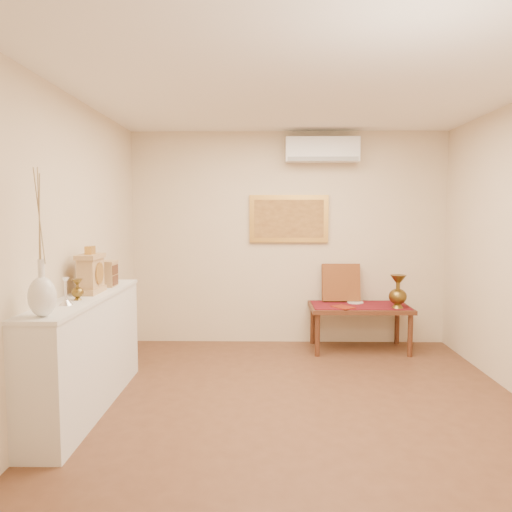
{
  "coord_description": "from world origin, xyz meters",
  "views": [
    {
      "loc": [
        -0.31,
        -4.14,
        1.68
      ],
      "look_at": [
        -0.4,
        1.15,
        1.22
      ],
      "focal_mm": 35.0,
      "sensor_mm": 36.0,
      "label": 1
    }
  ],
  "objects_px": {
    "brass_urn_tall": "(398,288)",
    "wooden_chest": "(107,273)",
    "white_vase": "(40,244)",
    "mantel_clock": "(91,273)",
    "display_ledge": "(87,352)",
    "low_table": "(359,311)"
  },
  "relations": [
    {
      "from": "low_table",
      "to": "mantel_clock",
      "type": "bearing_deg",
      "value": -146.78
    },
    {
      "from": "white_vase",
      "to": "display_ledge",
      "type": "xyz_separation_m",
      "value": [
        -0.02,
        0.85,
        -0.98
      ]
    },
    {
      "from": "brass_urn_tall",
      "to": "display_ledge",
      "type": "height_order",
      "value": "brass_urn_tall"
    },
    {
      "from": "wooden_chest",
      "to": "brass_urn_tall",
      "type": "bearing_deg",
      "value": 20.85
    },
    {
      "from": "display_ledge",
      "to": "mantel_clock",
      "type": "xyz_separation_m",
      "value": [
        0.01,
        0.13,
        0.66
      ]
    },
    {
      "from": "brass_urn_tall",
      "to": "wooden_chest",
      "type": "relative_size",
      "value": 1.95
    },
    {
      "from": "brass_urn_tall",
      "to": "wooden_chest",
      "type": "distance_m",
      "value": 3.29
    },
    {
      "from": "brass_urn_tall",
      "to": "mantel_clock",
      "type": "bearing_deg",
      "value": -153.13
    },
    {
      "from": "display_ledge",
      "to": "wooden_chest",
      "type": "xyz_separation_m",
      "value": [
        0.03,
        0.53,
        0.61
      ]
    },
    {
      "from": "brass_urn_tall",
      "to": "low_table",
      "type": "relative_size",
      "value": 0.4
    },
    {
      "from": "display_ledge",
      "to": "low_table",
      "type": "xyz_separation_m",
      "value": [
        2.67,
        1.88,
        -0.01
      ]
    },
    {
      "from": "brass_urn_tall",
      "to": "mantel_clock",
      "type": "relative_size",
      "value": 1.16
    },
    {
      "from": "mantel_clock",
      "to": "low_table",
      "type": "relative_size",
      "value": 0.34
    },
    {
      "from": "wooden_chest",
      "to": "display_ledge",
      "type": "bearing_deg",
      "value": -92.84
    },
    {
      "from": "white_vase",
      "to": "display_ledge",
      "type": "bearing_deg",
      "value": 91.57
    },
    {
      "from": "display_ledge",
      "to": "wooden_chest",
      "type": "relative_size",
      "value": 8.28
    },
    {
      "from": "brass_urn_tall",
      "to": "wooden_chest",
      "type": "xyz_separation_m",
      "value": [
        -3.06,
        -1.17,
        0.31
      ]
    },
    {
      "from": "brass_urn_tall",
      "to": "wooden_chest",
      "type": "bearing_deg",
      "value": -159.15
    },
    {
      "from": "white_vase",
      "to": "brass_urn_tall",
      "type": "height_order",
      "value": "white_vase"
    },
    {
      "from": "white_vase",
      "to": "wooden_chest",
      "type": "xyz_separation_m",
      "value": [
        0.0,
        1.38,
        -0.37
      ]
    },
    {
      "from": "white_vase",
      "to": "brass_urn_tall",
      "type": "distance_m",
      "value": 4.04
    },
    {
      "from": "low_table",
      "to": "wooden_chest",
      "type": "bearing_deg",
      "value": -152.94
    }
  ]
}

